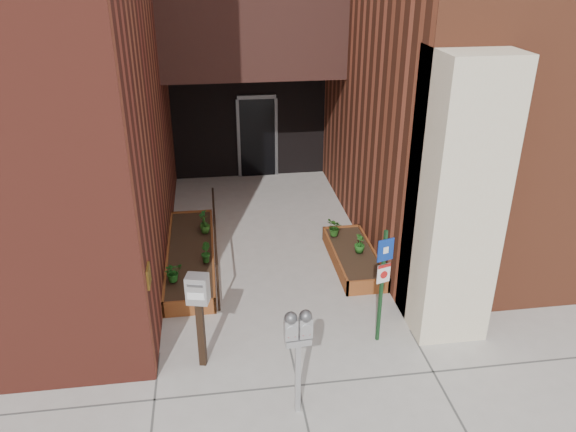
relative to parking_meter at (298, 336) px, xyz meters
name	(u,v)px	position (x,y,z in m)	size (l,w,h in m)	color
ground	(288,341)	(0.09, 1.46, -1.23)	(80.00, 80.00, 0.00)	#9E9991
planter_left	(191,257)	(-1.46, 4.16, -1.10)	(0.90, 3.60, 0.30)	maroon
planter_right	(354,258)	(1.69, 3.66, -1.10)	(0.80, 2.20, 0.30)	maroon
handrail	(215,228)	(-0.96, 4.11, -0.49)	(0.04, 3.34, 0.90)	black
parking_meter	(298,336)	(0.00, 0.00, 0.00)	(0.36, 0.18, 1.59)	#AFB0B2
sign_post	(383,275)	(1.49, 1.30, -0.04)	(0.26, 0.10, 1.94)	#153B1C
payment_dropbox	(199,302)	(-1.24, 1.12, -0.13)	(0.35, 0.29, 1.53)	black
shrub_left_a	(173,272)	(-1.73, 3.05, -0.76)	(0.32, 0.32, 0.35)	#1D601B
shrub_left_b	(205,252)	(-1.16, 3.65, -0.74)	(0.21, 0.21, 0.38)	#1B4E16
shrub_left_c	(205,224)	(-1.16, 4.85, -0.74)	(0.21, 0.21, 0.38)	#285A19
shrub_left_d	(203,219)	(-1.20, 5.05, -0.73)	(0.21, 0.21, 0.41)	#1B5F1F
shrub_right_a	(360,243)	(1.77, 3.59, -0.75)	(0.21, 0.21, 0.37)	#1E5718
shrub_right_b	(334,228)	(1.44, 4.32, -0.75)	(0.20, 0.20, 0.37)	#2B5D1A
shrub_right_c	(334,228)	(1.44, 4.32, -0.76)	(0.32, 0.32, 0.35)	#204F16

